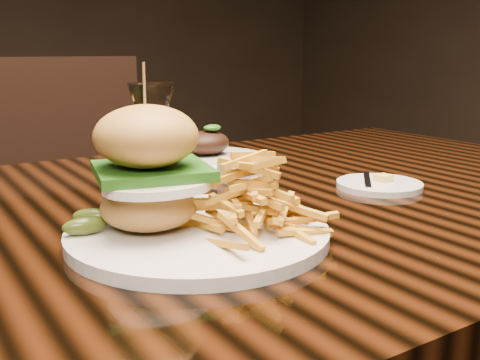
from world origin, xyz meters
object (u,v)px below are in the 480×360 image
burger_plate (196,193)px  dining_table (210,250)px  wine_glass (153,118)px  far_dish (207,158)px  chair_far (83,200)px

burger_plate → dining_table: bearing=80.3°
wine_glass → far_dish: size_ratio=0.73×
burger_plate → wine_glass: burger_plate is taller
dining_table → burger_plate: (-0.10, -0.14, 0.13)m
wine_glass → dining_table: bearing=-6.4°
far_dish → chair_far: (-0.05, 0.66, -0.23)m
far_dish → chair_far: 0.70m
wine_glass → far_dish: wine_glass is taller
dining_table → chair_far: 0.90m
chair_far → far_dish: bearing=-87.7°
wine_glass → far_dish: 0.32m
dining_table → chair_far: chair_far is taller
burger_plate → chair_far: (0.17, 1.03, -0.27)m
wine_glass → chair_far: 0.96m
chair_far → wine_glass: bearing=-102.2°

